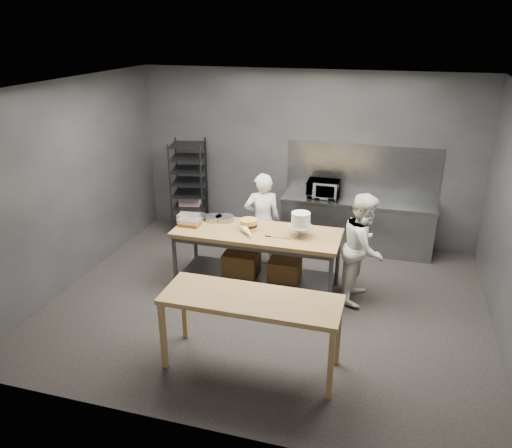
{
  "coord_description": "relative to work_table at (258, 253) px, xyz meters",
  "views": [
    {
      "loc": [
        1.54,
        -6.0,
        3.72
      ],
      "look_at": [
        -0.27,
        0.31,
        1.05
      ],
      "focal_mm": 35.0,
      "sensor_mm": 36.0,
      "label": 1
    }
  ],
  "objects": [
    {
      "name": "splashback_panel",
      "position": [
        1.26,
        2.12,
        0.78
      ],
      "size": [
        2.6,
        0.02,
        0.9
      ],
      "primitive_type": "cube",
      "color": "slate",
      "rests_on": "back_counter"
    },
    {
      "name": "near_counter",
      "position": [
        0.42,
        -1.78,
        0.24
      ],
      "size": [
        2.0,
        0.7,
        0.9
      ],
      "color": "#A57944",
      "rests_on": "ground"
    },
    {
      "name": "work_table",
      "position": [
        0.0,
        0.0,
        0.0
      ],
      "size": [
        2.4,
        0.9,
        0.92
      ],
      "color": "olive",
      "rests_on": "ground"
    },
    {
      "name": "layer_cake",
      "position": [
        -0.15,
        0.02,
        0.43
      ],
      "size": [
        0.26,
        0.26,
        0.16
      ],
      "color": "gold",
      "rests_on": "work_table"
    },
    {
      "name": "frosted_cake_stand",
      "position": [
        0.62,
        -0.01,
        0.57
      ],
      "size": [
        0.34,
        0.34,
        0.35
      ],
      "color": "#AA9F88",
      "rests_on": "work_table"
    },
    {
      "name": "microwave",
      "position": [
        0.65,
        1.82,
        0.48
      ],
      "size": [
        0.54,
        0.37,
        0.3
      ],
      "primitive_type": "imported",
      "color": "black",
      "rests_on": "back_counter"
    },
    {
      "name": "chef_behind",
      "position": [
        -0.14,
        0.75,
        0.21
      ],
      "size": [
        0.67,
        0.55,
        1.57
      ],
      "primitive_type": "imported",
      "rotation": [
        0.0,
        0.0,
        3.51
      ],
      "color": "white",
      "rests_on": "ground"
    },
    {
      "name": "back_wall",
      "position": [
        0.26,
        2.14,
        0.93
      ],
      "size": [
        6.0,
        0.04,
        3.0
      ],
      "primitive_type": "cube",
      "color": "#4C4F54",
      "rests_on": "ground"
    },
    {
      "name": "chef_right",
      "position": [
        1.49,
        0.13,
        0.22
      ],
      "size": [
        0.68,
        0.83,
        1.58
      ],
      "primitive_type": "imported",
      "rotation": [
        0.0,
        0.0,
        1.45
      ],
      "color": "white",
      "rests_on": "ground"
    },
    {
      "name": "piping_bag",
      "position": [
        -0.1,
        -0.19,
        0.41
      ],
      "size": [
        0.32,
        0.38,
        0.12
      ],
      "primitive_type": "cone",
      "rotation": [
        1.57,
        0.0,
        0.63
      ],
      "color": "silver",
      "rests_on": "work_table"
    },
    {
      "name": "back_counter",
      "position": [
        1.26,
        1.82,
        -0.12
      ],
      "size": [
        2.6,
        0.6,
        0.9
      ],
      "color": "slate",
      "rests_on": "ground"
    },
    {
      "name": "pastry_clamshells",
      "position": [
        -1.08,
        0.01,
        0.4
      ],
      "size": [
        0.39,
        0.38,
        0.11
      ],
      "color": "#8F5D1C",
      "rests_on": "work_table"
    },
    {
      "name": "ground",
      "position": [
        0.26,
        -0.36,
        -0.57
      ],
      "size": [
        6.0,
        6.0,
        0.0
      ],
      "primitive_type": "plane",
      "color": "black",
      "rests_on": "ground"
    },
    {
      "name": "cake_pans",
      "position": [
        -0.8,
        0.23,
        0.39
      ],
      "size": [
        0.7,
        0.33,
        0.07
      ],
      "color": "gray",
      "rests_on": "work_table"
    },
    {
      "name": "speed_rack",
      "position": [
        -1.81,
        1.74,
        0.28
      ],
      "size": [
        0.73,
        0.77,
        1.75
      ],
      "color": "black",
      "rests_on": "ground"
    },
    {
      "name": "offset_spatula",
      "position": [
        0.27,
        -0.15,
        0.35
      ],
      "size": [
        0.36,
        0.02,
        0.02
      ],
      "color": "slate",
      "rests_on": "work_table"
    }
  ]
}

